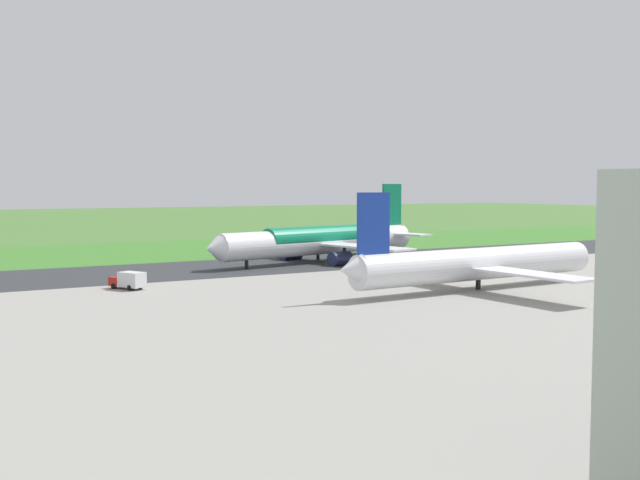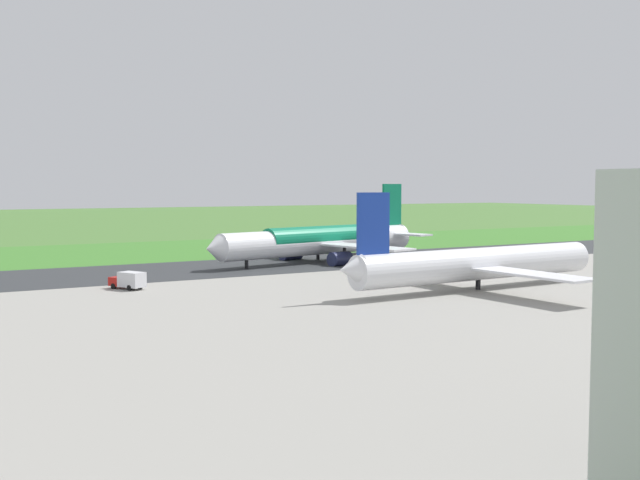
% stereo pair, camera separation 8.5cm
% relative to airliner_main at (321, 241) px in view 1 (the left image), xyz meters
% --- Properties ---
extents(ground_plane, '(800.00, 800.00, 0.00)m').
position_rel_airliner_main_xyz_m(ground_plane, '(-13.70, 0.08, -4.35)').
color(ground_plane, '#477233').
extents(runway_asphalt, '(600.00, 29.49, 0.06)m').
position_rel_airliner_main_xyz_m(runway_asphalt, '(-13.70, 0.08, -4.32)').
color(runway_asphalt, '#2D3033').
rests_on(runway_asphalt, ground).
extents(apron_concrete, '(440.00, 110.00, 0.05)m').
position_rel_airliner_main_xyz_m(apron_concrete, '(-13.70, 51.86, -4.33)').
color(apron_concrete, gray).
rests_on(apron_concrete, ground).
extents(grass_verge_foreground, '(600.00, 80.00, 0.04)m').
position_rel_airliner_main_xyz_m(grass_verge_foreground, '(-13.70, -31.78, -4.33)').
color(grass_verge_foreground, '#3C782B').
rests_on(grass_verge_foreground, ground).
extents(airliner_main, '(53.76, 44.30, 15.88)m').
position_rel_airliner_main_xyz_m(airliner_main, '(0.00, 0.00, 0.00)').
color(airliner_main, white).
rests_on(airliner_main, ground).
extents(airliner_parked_mid, '(49.51, 40.47, 14.46)m').
position_rel_airliner_main_xyz_m(airliner_parked_mid, '(0.33, 46.45, -0.40)').
color(airliner_parked_mid, white).
rests_on(airliner_parked_mid, ground).
extents(service_truck_baggage, '(4.66, 6.19, 2.65)m').
position_rel_airliner_main_xyz_m(service_truck_baggage, '(44.82, 20.49, -2.95)').
color(service_truck_baggage, '#B21914').
rests_on(service_truck_baggage, ground).
extents(service_car_followme, '(4.56, 3.12, 1.62)m').
position_rel_airliner_main_xyz_m(service_car_followme, '(-13.48, 26.18, -3.51)').
color(service_car_followme, gray).
rests_on(service_car_followme, ground).
extents(no_stopping_sign, '(0.60, 0.10, 2.74)m').
position_rel_airliner_main_xyz_m(no_stopping_sign, '(-5.43, -30.19, -2.73)').
color(no_stopping_sign, slate).
rests_on(no_stopping_sign, ground).
extents(traffic_cone_orange, '(0.40, 0.40, 0.55)m').
position_rel_airliner_main_xyz_m(traffic_cone_orange, '(1.21, -34.38, -4.08)').
color(traffic_cone_orange, orange).
rests_on(traffic_cone_orange, ground).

